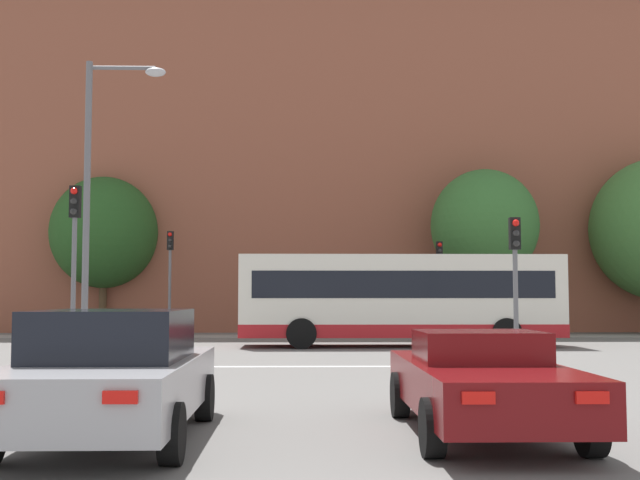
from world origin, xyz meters
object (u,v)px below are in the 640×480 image
Objects in this scene: car_roadster_right at (481,381)px; traffic_light_near_left at (74,245)px; car_saloon_left at (113,374)px; traffic_light_far_left at (170,266)px; pedestrian_waiting at (255,312)px; bus_crossing_lead at (400,298)px; street_lamp_junction at (100,181)px; traffic_light_near_right at (515,265)px; traffic_light_far_right at (440,272)px.

car_roadster_right is 12.97m from traffic_light_near_left.
car_saloon_left is 24.52m from traffic_light_far_left.
traffic_light_near_left is (-3.42, 10.30, 2.21)m from car_saloon_left.
pedestrian_waiting is at bearing 19.22° from traffic_light_far_left.
traffic_light_far_left reaches higher than car_saloon_left.
pedestrian_waiting reaches higher than car_roadster_right.
bus_crossing_lead is 2.43× the size of traffic_light_near_left.
street_lamp_junction is (-8.26, -8.02, 2.86)m from bus_crossing_lead.
bus_crossing_lead is at bearing 39.39° from traffic_light_near_left.
traffic_light_near_right is at bearing -1.80° from traffic_light_near_left.
traffic_light_near_right is (10.87, -14.23, -0.49)m from traffic_light_far_left.
car_saloon_left is 1.07× the size of traffic_light_far_left.
street_lamp_junction is (-7.17, 9.38, 3.87)m from car_roadster_right.
traffic_light_far_left reaches higher than car_roadster_right.
traffic_light_near_left is (-0.10, -13.89, 0.01)m from traffic_light_far_left.
street_lamp_junction is at bearing 60.00° from pedestrian_waiting.
car_roadster_right is at bearing -52.59° from street_lamp_junction.
traffic_light_far_left is 1.22× the size of traffic_light_near_right.
traffic_light_near_right is at bearing 72.57° from car_roadster_right.
street_lamp_junction reaches higher than car_roadster_right.
traffic_light_near_left reaches higher than pedestrian_waiting.
traffic_light_far_left is 14.59m from street_lamp_junction.
bus_crossing_lead is at bearing 86.45° from car_roadster_right.
bus_crossing_lead is 11.87m from street_lamp_junction.
traffic_light_near_right is 17.19m from pedestrian_waiting.
pedestrian_waiting is at bearing 89.16° from car_saloon_left.
car_roadster_right is at bearing 80.04° from pedestrian_waiting.
traffic_light_near_right is at bearing 95.72° from pedestrian_waiting.
traffic_light_near_left is at bearing 107.95° from car_saloon_left.
car_saloon_left is at bearing -82.17° from traffic_light_far_left.
traffic_light_near_right is at bearing 52.41° from car_saloon_left.
traffic_light_far_right reaches higher than pedestrian_waiting.
traffic_light_far_right is (8.07, 23.93, 1.93)m from car_saloon_left.
bus_crossing_lead is 6.26× the size of pedestrian_waiting.
bus_crossing_lead is 6.76m from traffic_light_far_right.
car_roadster_right is 23.96m from traffic_light_far_right.
pedestrian_waiting is (0.18, 25.42, 0.24)m from car_saloon_left.
traffic_light_near_right is at bearing -52.62° from traffic_light_far_left.
traffic_light_near_right is (1.94, -7.76, 0.83)m from bus_crossing_lead.
traffic_light_far_left reaches higher than pedestrian_waiting.
traffic_light_far_right is 0.90× the size of traffic_light_near_left.
bus_crossing_lead is 2.96× the size of traffic_light_near_right.
traffic_light_far_left is 17.92m from traffic_light_near_right.
traffic_light_far_right reaches higher than traffic_light_near_right.
car_saloon_left is at bearing -175.92° from car_roadster_right.
traffic_light_near_right is at bearing 14.05° from bus_crossing_lead.
traffic_light_far_left is 1.00× the size of traffic_light_near_left.
traffic_light_near_left is at bearing -130.14° from traffic_light_far_right.
traffic_light_near_right is at bearing 1.46° from street_lamp_junction.
traffic_light_far_left is (-7.84, 23.87, 2.33)m from car_roadster_right.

